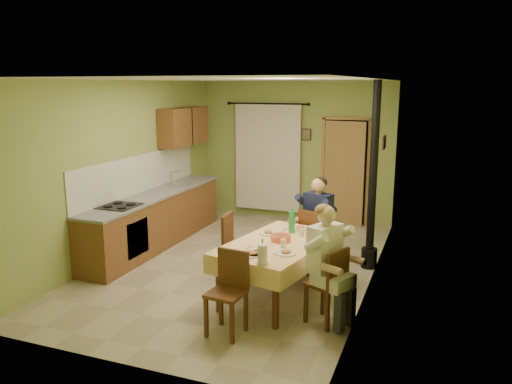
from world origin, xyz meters
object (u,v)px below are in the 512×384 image
at_px(chair_far, 315,252).
at_px(man_far, 317,214).
at_px(dining_table, 279,270).
at_px(chair_right, 326,300).
at_px(chair_left, 239,261).
at_px(stove_flue, 372,202).
at_px(man_right, 327,251).
at_px(chair_near, 227,309).

relative_size(chair_far, man_far, 0.69).
bearing_deg(chair_far, dining_table, -80.65).
bearing_deg(chair_right, man_far, 43.36).
bearing_deg(chair_left, stove_flue, 121.42).
height_order(chair_right, man_far, man_far).
xyz_separation_m(dining_table, chair_left, (-0.70, 0.36, -0.09)).
bearing_deg(stove_flue, chair_right, -95.81).
bearing_deg(chair_right, dining_table, 82.29).
bearing_deg(man_right, chair_left, 84.99).
bearing_deg(chair_far, chair_left, -120.67).
bearing_deg(chair_left, man_far, 125.15).
distance_m(chair_right, man_far, 1.78).
relative_size(chair_near, chair_right, 1.01).
height_order(chair_far, man_far, man_far).
xyz_separation_m(chair_near, man_right, (0.97, 0.64, 0.59)).
xyz_separation_m(chair_right, chair_left, (-1.44, 0.84, 0.00)).
bearing_deg(chair_near, dining_table, -96.38).
bearing_deg(stove_flue, chair_far, -149.16).
bearing_deg(man_right, chair_right, -90.00).
height_order(chair_far, chair_right, chair_far).
bearing_deg(dining_table, chair_right, -21.17).
height_order(dining_table, chair_left, chair_left).
distance_m(chair_left, stove_flue, 2.16).
distance_m(dining_table, man_far, 1.24).
bearing_deg(man_right, man_far, 43.06).
distance_m(chair_right, chair_left, 1.67).
relative_size(chair_far, chair_near, 1.02).
relative_size(chair_left, man_far, 0.70).
xyz_separation_m(chair_right, man_right, (-0.01, 0.01, 0.59)).
bearing_deg(stove_flue, dining_table, -121.50).
bearing_deg(chair_near, chair_right, -141.46).
bearing_deg(stove_flue, man_right, -96.13).
relative_size(man_right, stove_flue, 0.50).
relative_size(chair_right, stove_flue, 0.33).
xyz_separation_m(man_far, stove_flue, (0.73, 0.42, 0.15)).
bearing_deg(man_far, chair_near, -81.24).
bearing_deg(chair_left, chair_near, 13.35).
xyz_separation_m(chair_right, man_far, (-0.52, 1.60, 0.59)).
bearing_deg(man_far, chair_far, -90.00).
distance_m(dining_table, chair_right, 0.89).
relative_size(chair_near, stove_flue, 0.33).
distance_m(dining_table, chair_left, 0.80).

